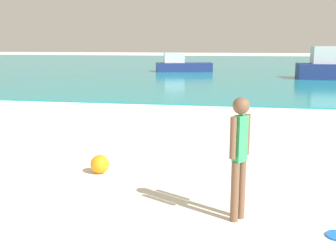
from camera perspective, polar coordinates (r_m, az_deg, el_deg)
name	(u,v)px	position (r m, az deg, el deg)	size (l,w,h in m)	color
water	(226,64)	(45.09, 8.21, 8.58)	(160.00, 60.00, 0.06)	teal
person_standing	(239,152)	(5.32, 10.05, -3.59)	(0.25, 0.32, 1.65)	brown
boat_far	(182,65)	(32.84, 1.96, 8.58)	(4.67, 2.55, 1.51)	navy
beach_ball	(100,164)	(7.45, -9.59, -5.33)	(0.34, 0.34, 0.34)	orange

